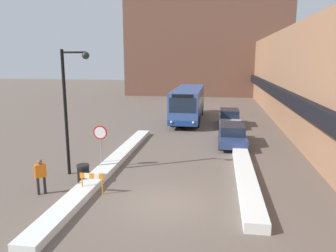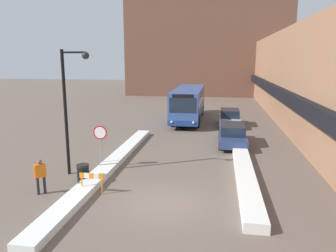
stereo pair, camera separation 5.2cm
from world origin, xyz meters
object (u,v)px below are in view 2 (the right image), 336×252
at_px(trash_bin, 83,174).
at_px(construction_barricade, 92,179).
at_px(pedestrian, 40,173).
at_px(parked_car_back, 230,118).
at_px(parked_car_front, 232,134).
at_px(city_bus, 189,103).
at_px(street_lamp, 70,99).
at_px(stop_sign, 100,137).

relative_size(trash_bin, construction_barricade, 0.86).
height_order(pedestrian, trash_bin, pedestrian).
bearing_deg(parked_car_back, parked_car_front, -90.00).
bearing_deg(city_bus, pedestrian, -104.18).
bearing_deg(street_lamp, pedestrian, -97.22).
xyz_separation_m(parked_car_back, pedestrian, (-8.63, -16.76, 0.22)).
relative_size(parked_car_back, construction_barricade, 3.95).
bearing_deg(stop_sign, pedestrian, -109.38).
bearing_deg(parked_car_front, trash_bin, -130.34).
xyz_separation_m(pedestrian, construction_barricade, (2.20, 0.37, -0.28)).
xyz_separation_m(pedestrian, trash_bin, (1.33, 1.44, -0.47)).
xyz_separation_m(parked_car_back, street_lamp, (-8.29, -14.13, 3.19)).
bearing_deg(stop_sign, parked_car_front, 40.37).
bearing_deg(construction_barricade, street_lamp, 129.58).
bearing_deg(street_lamp, parked_car_back, 59.59).
xyz_separation_m(parked_car_back, stop_sign, (-7.27, -12.91, 0.97)).
bearing_deg(stop_sign, construction_barricade, -76.36).
bearing_deg(parked_car_front, stop_sign, -139.63).
bearing_deg(construction_barricade, trash_bin, 129.05).
distance_m(parked_car_front, parked_car_back, 6.73).
distance_m(parked_car_back, trash_bin, 16.97).
height_order(street_lamp, construction_barricade, street_lamp).
relative_size(pedestrian, construction_barricade, 1.44).
bearing_deg(parked_car_back, pedestrian, -117.24).
relative_size(parked_car_back, street_lamp, 0.69).
height_order(street_lamp, pedestrian, street_lamp).
distance_m(city_bus, stop_sign, 15.30).
bearing_deg(parked_car_back, construction_barricade, -111.42).
distance_m(street_lamp, construction_barricade, 4.37).
xyz_separation_m(street_lamp, pedestrian, (-0.33, -2.63, -2.97)).
distance_m(parked_car_front, pedestrian, 13.23).
height_order(parked_car_back, construction_barricade, parked_car_back).
distance_m(stop_sign, trash_bin, 2.70).
distance_m(stop_sign, street_lamp, 2.73).
bearing_deg(city_bus, street_lamp, -105.28).
height_order(city_bus, construction_barricade, city_bus).
relative_size(stop_sign, trash_bin, 2.48).
distance_m(stop_sign, pedestrian, 4.15).
bearing_deg(trash_bin, street_lamp, 130.06).
relative_size(parked_car_back, stop_sign, 1.84).
bearing_deg(stop_sign, trash_bin, -90.54).
bearing_deg(parked_car_front, pedestrian, -130.70).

